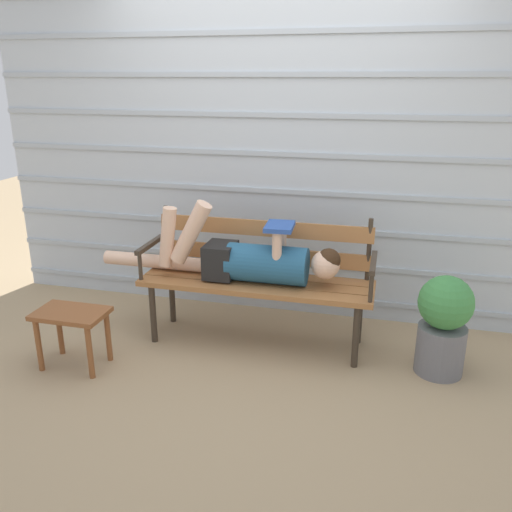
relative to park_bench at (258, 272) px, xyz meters
name	(u,v)px	position (x,y,z in m)	size (l,w,h in m)	color
ground_plane	(253,347)	(0.00, -0.14, -0.51)	(12.00, 12.00, 0.00)	tan
house_siding	(276,153)	(0.00, 0.55, 0.74)	(4.48, 0.08, 2.50)	#B2BCC6
park_bench	(258,272)	(0.00, 0.00, 0.00)	(1.60, 0.45, 0.90)	#9E6638
reclining_person	(247,259)	(-0.06, -0.07, 0.11)	(1.73, 0.26, 0.56)	#23567A
footstool	(72,322)	(-1.06, -0.66, -0.20)	(0.45, 0.28, 0.38)	brown
potted_plant	(443,323)	(1.23, -0.17, -0.17)	(0.34, 0.34, 0.65)	slate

